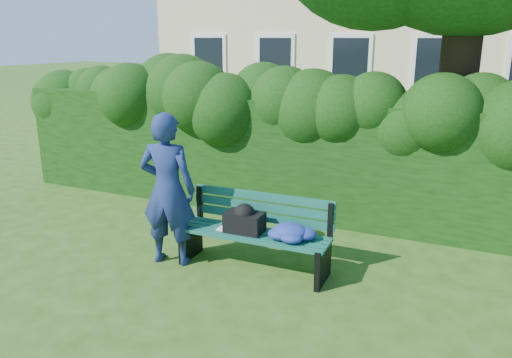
% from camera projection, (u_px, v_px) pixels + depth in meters
% --- Properties ---
extents(ground, '(80.00, 80.00, 0.00)m').
position_uv_depth(ground, '(236.00, 265.00, 6.12)').
color(ground, '#2B5115').
rests_on(ground, ground).
extents(hedge, '(10.00, 1.00, 1.80)m').
position_uv_depth(hedge, '(298.00, 157.00, 7.80)').
color(hedge, black).
rests_on(hedge, ground).
extents(park_bench, '(1.83, 0.60, 0.89)m').
position_uv_depth(park_bench, '(261.00, 230.00, 5.89)').
color(park_bench, '#0E4A3C').
rests_on(park_bench, ground).
extents(man_reading, '(0.76, 0.58, 1.88)m').
position_uv_depth(man_reading, '(168.00, 190.00, 5.98)').
color(man_reading, navy).
rests_on(man_reading, ground).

